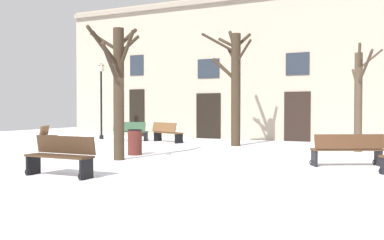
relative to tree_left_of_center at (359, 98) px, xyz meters
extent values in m
plane|color=white|center=(-5.15, -5.13, -1.96)|extent=(36.47, 36.47, 0.00)
cube|color=tan|center=(-5.15, 4.24, 1.76)|extent=(22.79, 0.40, 7.44)
cube|color=black|center=(-12.14, 4.02, -0.63)|extent=(0.98, 0.08, 2.68)
cube|color=#262D38|center=(-12.14, 4.02, 2.09)|extent=(0.89, 0.06, 1.15)
cube|color=black|center=(-7.69, 4.02, -0.77)|extent=(1.37, 0.08, 2.38)
cube|color=#262D38|center=(-7.69, 4.02, 1.72)|extent=(1.23, 0.06, 1.00)
cube|color=black|center=(-3.05, 4.02, -0.77)|extent=(1.24, 0.08, 2.39)
cube|color=#262D38|center=(-3.05, 4.02, 1.76)|extent=(1.12, 0.06, 1.06)
cylinder|color=#4C3D2D|center=(-0.02, 0.04, -0.16)|extent=(0.28, 0.28, 3.61)
cylinder|color=#4C3D2D|center=(0.02, -0.26, 1.43)|extent=(0.19, 0.70, 1.01)
cylinder|color=#4C3D2D|center=(-0.14, 0.33, 0.67)|extent=(0.36, 0.67, 0.87)
cylinder|color=#4C3D2D|center=(0.38, -0.05, 1.37)|extent=(0.86, 0.26, 0.71)
cylinder|color=#4C3D2D|center=(0.24, -0.63, 1.03)|extent=(0.63, 1.42, 1.14)
cylinder|color=#382B1E|center=(-6.41, -5.83, 0.05)|extent=(0.33, 0.33, 4.02)
cylinder|color=#382B1E|center=(-6.40, -5.31, 1.60)|extent=(0.13, 1.11, 0.79)
cylinder|color=#382B1E|center=(-6.45, -6.40, 1.36)|extent=(0.15, 1.19, 0.91)
cylinder|color=#382B1E|center=(-6.49, -5.25, 1.85)|extent=(0.28, 1.23, 0.80)
cylinder|color=#382B1E|center=(-6.08, -5.93, 1.33)|extent=(0.79, 0.33, 1.21)
cylinder|color=#382B1E|center=(-6.36, -6.62, 1.33)|extent=(0.20, 1.64, 1.11)
cylinder|color=#382B1E|center=(-6.80, -6.01, 1.64)|extent=(0.87, 0.46, 0.62)
cylinder|color=#382B1E|center=(-6.16, -6.56, 0.84)|extent=(0.64, 1.55, 1.16)
cylinder|color=#382B1E|center=(-4.86, 0.38, 0.40)|extent=(0.40, 0.40, 4.72)
cylinder|color=#382B1E|center=(-5.15, 0.72, 1.84)|extent=(0.71, 0.81, 0.79)
cylinder|color=#382B1E|center=(-5.33, 0.25, 1.26)|extent=(1.07, 0.42, 1.01)
cylinder|color=#382B1E|center=(-5.30, 0.53, 2.41)|extent=(0.96, 0.44, 0.57)
cylinder|color=#382B1E|center=(-5.19, 0.89, 2.50)|extent=(0.83, 1.19, 1.17)
cylinder|color=#382B1E|center=(-5.46, -0.04, 2.34)|extent=(1.29, 0.96, 0.84)
cylinder|color=#382B1E|center=(-4.41, -0.04, 1.90)|extent=(1.02, 0.94, 0.91)
cylinder|color=#382B1E|center=(-4.67, 0.73, 2.50)|extent=(0.54, 0.83, 0.72)
cylinder|color=black|center=(-12.56, 1.29, -0.21)|extent=(0.10, 0.10, 3.50)
cylinder|color=black|center=(-12.56, 1.29, -1.86)|extent=(0.22, 0.22, 0.20)
cube|color=beige|center=(-12.56, 1.29, 1.72)|extent=(0.24, 0.24, 0.36)
cone|color=black|center=(-12.56, 1.29, 1.90)|extent=(0.30, 0.30, 0.14)
cylinder|color=#4C1E19|center=(-6.76, -4.43, -1.55)|extent=(0.48, 0.48, 0.83)
torus|color=black|center=(-6.76, -4.43, -1.11)|extent=(0.51, 0.51, 0.04)
torus|color=black|center=(0.93, -5.48, -1.88)|extent=(0.15, 0.13, 0.17)
cube|color=#51331E|center=(0.02, -4.30, -1.51)|extent=(1.88, 1.27, 0.05)
cube|color=#51331E|center=(0.11, -4.47, -1.27)|extent=(1.72, 0.97, 0.39)
cube|color=black|center=(0.80, -3.88, -1.74)|extent=(0.24, 0.37, 0.46)
torus|color=black|center=(0.72, -3.73, -1.88)|extent=(0.16, 0.11, 0.17)
cube|color=black|center=(-0.77, -4.71, -1.74)|extent=(0.24, 0.37, 0.46)
torus|color=black|center=(-0.85, -4.57, -1.88)|extent=(0.16, 0.11, 0.17)
cube|color=#2D4C33|center=(-10.49, 0.93, -1.52)|extent=(1.73, 0.71, 0.05)
cube|color=#2D4C33|center=(-10.46, 0.73, -1.26)|extent=(1.67, 0.39, 0.44)
cube|color=black|center=(-9.73, 1.06, -1.74)|extent=(0.12, 0.39, 0.45)
torus|color=black|center=(-9.75, 1.22, -1.88)|extent=(0.17, 0.06, 0.17)
cube|color=black|center=(-11.26, 0.80, -1.74)|extent=(0.12, 0.39, 0.45)
torus|color=black|center=(-11.29, 0.96, -1.88)|extent=(0.17, 0.06, 0.17)
cube|color=brown|center=(-11.66, -3.35, -1.54)|extent=(1.18, 1.52, 0.05)
cube|color=brown|center=(-11.81, -3.44, -1.30)|extent=(0.92, 1.36, 0.41)
cube|color=black|center=(-11.27, -3.95, -1.75)|extent=(0.34, 0.25, 0.42)
torus|color=black|center=(-11.14, -3.86, -1.88)|extent=(0.12, 0.16, 0.17)
cube|color=black|center=(-12.04, -2.74, -1.75)|extent=(0.34, 0.25, 0.42)
torus|color=black|center=(-11.91, -2.66, -1.88)|extent=(0.12, 0.16, 0.17)
cube|color=#3D2819|center=(-5.78, -9.10, -1.49)|extent=(1.71, 0.46, 0.05)
cube|color=#3D2819|center=(-5.78, -8.89, -1.24)|extent=(1.71, 0.11, 0.42)
cube|color=black|center=(-6.57, -9.10, -1.73)|extent=(0.06, 0.42, 0.47)
torus|color=black|center=(-6.57, -9.28, -1.88)|extent=(0.17, 0.03, 0.17)
cube|color=black|center=(-4.98, -9.10, -1.73)|extent=(0.06, 0.42, 0.47)
torus|color=black|center=(-4.98, -9.28, -1.88)|extent=(0.17, 0.03, 0.17)
cube|color=brown|center=(-8.41, 0.89, -1.51)|extent=(1.86, 1.23, 0.05)
cube|color=brown|center=(-8.50, 0.70, -1.25)|extent=(1.70, 0.92, 0.43)
cube|color=black|center=(-7.64, 0.52, -1.74)|extent=(0.24, 0.41, 0.45)
torus|color=black|center=(-7.55, 0.68, -1.88)|extent=(0.17, 0.10, 0.17)
cube|color=black|center=(-9.18, 1.27, -1.74)|extent=(0.24, 0.41, 0.45)
torus|color=black|center=(-9.09, 1.44, -1.88)|extent=(0.17, 0.10, 0.17)
camera|label=1|loc=(1.22, -16.61, -0.40)|focal=39.92mm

